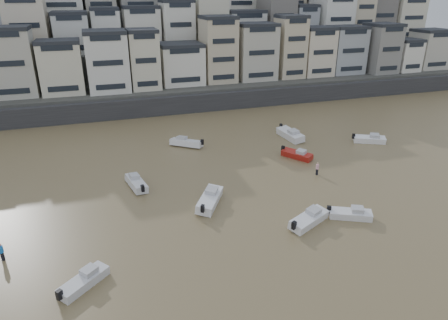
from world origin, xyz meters
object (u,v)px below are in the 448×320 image
object	(u,v)px
boat_i	(290,133)
boat_g	(370,138)
boat_b	(351,213)
person_pink	(317,169)
boat_e	(297,154)
boat_j	(83,279)
boat_h	(186,142)
boat_f	(136,182)
boat_a	(309,218)
person_blue	(2,252)
boat_c	(210,198)

from	to	relation	value
boat_i	boat_g	bearing A→B (deg)	58.67
boat_b	boat_i	distance (m)	25.22
person_pink	boat_e	bearing A→B (deg)	88.11
boat_e	boat_i	size ratio (longest dim) A/B	0.76
boat_j	boat_h	size ratio (longest dim) A/B	0.87
boat_f	boat_a	xyz separation A→B (m)	(15.91, -14.26, 0.04)
boat_h	boat_g	world-z (taller)	boat_h
boat_j	boat_e	size ratio (longest dim) A/B	0.97
person_pink	person_blue	bearing A→B (deg)	-168.74
boat_j	boat_c	bearing A→B (deg)	-5.22
boat_j	boat_f	bearing A→B (deg)	28.58
boat_e	boat_g	bearing A→B (deg)	66.44
boat_b	boat_c	distance (m)	15.34
boat_h	boat_a	bearing A→B (deg)	142.38
boat_f	boat_h	distance (m)	14.96
boat_h	boat_g	xyz separation A→B (m)	(28.10, -7.57, -0.04)
boat_j	boat_h	distance (m)	32.60
boat_c	person_blue	xyz separation A→B (m)	(-20.50, -3.95, 0.03)
boat_j	person_pink	world-z (taller)	person_pink
person_pink	boat_f	bearing A→B (deg)	170.59
boat_g	person_blue	world-z (taller)	person_blue
boat_f	boat_g	size ratio (longest dim) A/B	0.99
boat_h	person_pink	bearing A→B (deg)	169.32
boat_b	person_pink	size ratio (longest dim) A/B	2.76
boat_c	boat_i	size ratio (longest dim) A/B	0.94
boat_b	boat_a	bearing A→B (deg)	-157.11
boat_f	boat_i	distance (m)	27.99
boat_b	person_blue	bearing A→B (deg)	-159.34
boat_g	boat_b	bearing A→B (deg)	-104.78
boat_c	boat_a	bearing A→B (deg)	-99.02
boat_a	boat_b	bearing A→B (deg)	-30.01
boat_a	boat_j	bearing A→B (deg)	160.52
boat_c	boat_f	bearing A→B (deg)	77.07
boat_a	boat_b	distance (m)	4.80
boat_h	person_blue	world-z (taller)	person_blue
boat_h	boat_i	world-z (taller)	boat_i
boat_e	boat_b	bearing A→B (deg)	-40.68
boat_i	person_pink	size ratio (longest dim) A/B	3.78
boat_j	person_blue	size ratio (longest dim) A/B	2.79
boat_c	person_pink	bearing A→B (deg)	-47.28
boat_c	boat_e	size ratio (longest dim) A/B	1.24
boat_f	boat_a	bearing A→B (deg)	-142.54
boat_a	person_pink	size ratio (longest dim) A/B	3.19
boat_h	boat_g	distance (m)	29.10
boat_a	boat_e	bearing A→B (deg)	39.87
boat_c	boat_g	distance (m)	31.96
boat_i	boat_c	bearing A→B (deg)	-51.52
boat_h	boat_e	distance (m)	17.09
boat_a	boat_i	size ratio (longest dim) A/B	0.84
boat_h	boat_c	bearing A→B (deg)	122.42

